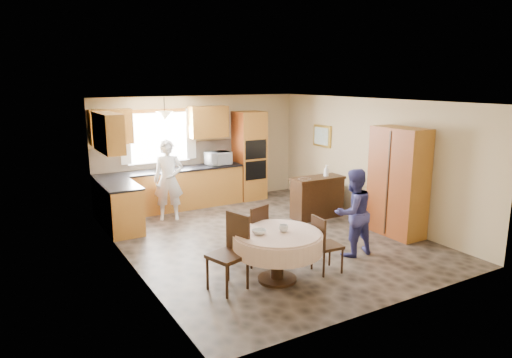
{
  "coord_description": "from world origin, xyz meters",
  "views": [
    {
      "loc": [
        -4.19,
        -6.8,
        2.87
      ],
      "look_at": [
        -0.06,
        0.3,
        1.07
      ],
      "focal_mm": 32.0,
      "sensor_mm": 36.0,
      "label": 1
    }
  ],
  "objects_px": {
    "person_sink": "(169,180)",
    "dining_table": "(277,243)",
    "sideboard": "(317,199)",
    "chair_left": "(232,248)",
    "chair_back": "(254,232)",
    "cupboard": "(398,182)",
    "person_dining": "(353,213)",
    "chair_right": "(323,242)",
    "oven_tower": "(249,156)"
  },
  "relations": [
    {
      "from": "dining_table",
      "to": "person_sink",
      "type": "distance_m",
      "value": 3.66
    },
    {
      "from": "person_sink",
      "to": "chair_back",
      "type": "bearing_deg",
      "value": -61.54
    },
    {
      "from": "chair_left",
      "to": "person_sink",
      "type": "bearing_deg",
      "value": 157.79
    },
    {
      "from": "chair_right",
      "to": "person_sink",
      "type": "relative_size",
      "value": 0.53
    },
    {
      "from": "chair_left",
      "to": "chair_right",
      "type": "bearing_deg",
      "value": 64.16
    },
    {
      "from": "chair_left",
      "to": "person_dining",
      "type": "xyz_separation_m",
      "value": [
        2.29,
        0.09,
        0.14
      ]
    },
    {
      "from": "sideboard",
      "to": "chair_right",
      "type": "relative_size",
      "value": 1.3
    },
    {
      "from": "cupboard",
      "to": "person_sink",
      "type": "relative_size",
      "value": 1.21
    },
    {
      "from": "chair_right",
      "to": "chair_left",
      "type": "bearing_deg",
      "value": 85.5
    },
    {
      "from": "sideboard",
      "to": "person_dining",
      "type": "bearing_deg",
      "value": -111.2
    },
    {
      "from": "dining_table",
      "to": "chair_right",
      "type": "bearing_deg",
      "value": -8.05
    },
    {
      "from": "chair_right",
      "to": "oven_tower",
      "type": "bearing_deg",
      "value": -10.6
    },
    {
      "from": "person_dining",
      "to": "sideboard",
      "type": "bearing_deg",
      "value": -111.62
    },
    {
      "from": "oven_tower",
      "to": "person_sink",
      "type": "xyz_separation_m",
      "value": [
        -2.29,
        -0.67,
        -0.23
      ]
    },
    {
      "from": "dining_table",
      "to": "chair_back",
      "type": "bearing_deg",
      "value": 88.36
    },
    {
      "from": "sideboard",
      "to": "chair_left",
      "type": "distance_m",
      "value": 3.71
    },
    {
      "from": "sideboard",
      "to": "cupboard",
      "type": "relative_size",
      "value": 0.57
    },
    {
      "from": "oven_tower",
      "to": "cupboard",
      "type": "bearing_deg",
      "value": -73.91
    },
    {
      "from": "chair_right",
      "to": "person_dining",
      "type": "distance_m",
      "value": 0.95
    },
    {
      "from": "sideboard",
      "to": "person_sink",
      "type": "height_order",
      "value": "person_sink"
    },
    {
      "from": "oven_tower",
      "to": "dining_table",
      "type": "relative_size",
      "value": 1.64
    },
    {
      "from": "person_dining",
      "to": "person_sink",
      "type": "bearing_deg",
      "value": -60.11
    },
    {
      "from": "chair_right",
      "to": "person_sink",
      "type": "distance_m",
      "value": 3.91
    },
    {
      "from": "chair_left",
      "to": "person_sink",
      "type": "xyz_separation_m",
      "value": [
        0.35,
        3.51,
        0.25
      ]
    },
    {
      "from": "chair_left",
      "to": "chair_back",
      "type": "relative_size",
      "value": 1.1
    },
    {
      "from": "sideboard",
      "to": "dining_table",
      "type": "bearing_deg",
      "value": -137.01
    },
    {
      "from": "chair_back",
      "to": "person_dining",
      "type": "relative_size",
      "value": 0.66
    },
    {
      "from": "oven_tower",
      "to": "chair_right",
      "type": "relative_size",
      "value": 2.4
    },
    {
      "from": "dining_table",
      "to": "chair_left",
      "type": "bearing_deg",
      "value": 169.4
    },
    {
      "from": "sideboard",
      "to": "dining_table",
      "type": "height_order",
      "value": "sideboard"
    },
    {
      "from": "sideboard",
      "to": "dining_table",
      "type": "xyz_separation_m",
      "value": [
        -2.41,
        -2.19,
        0.16
      ]
    },
    {
      "from": "person_dining",
      "to": "chair_right",
      "type": "bearing_deg",
      "value": 20.92
    },
    {
      "from": "person_sink",
      "to": "dining_table",
      "type": "bearing_deg",
      "value": -63.15
    },
    {
      "from": "chair_back",
      "to": "chair_right",
      "type": "height_order",
      "value": "chair_back"
    },
    {
      "from": "chair_left",
      "to": "cupboard",
      "type": "bearing_deg",
      "value": 80.61
    },
    {
      "from": "cupboard",
      "to": "chair_right",
      "type": "bearing_deg",
      "value": -162.94
    },
    {
      "from": "person_sink",
      "to": "oven_tower",
      "type": "bearing_deg",
      "value": 37.93
    },
    {
      "from": "dining_table",
      "to": "person_sink",
      "type": "height_order",
      "value": "person_sink"
    },
    {
      "from": "dining_table",
      "to": "chair_right",
      "type": "xyz_separation_m",
      "value": [
        0.75,
        -0.11,
        -0.09
      ]
    },
    {
      "from": "person_sink",
      "to": "person_dining",
      "type": "bearing_deg",
      "value": -38.71
    },
    {
      "from": "sideboard",
      "to": "person_dining",
      "type": "height_order",
      "value": "person_dining"
    },
    {
      "from": "person_sink",
      "to": "chair_left",
      "type": "bearing_deg",
      "value": -73.91
    },
    {
      "from": "person_dining",
      "to": "chair_left",
      "type": "bearing_deg",
      "value": 2.61
    },
    {
      "from": "sideboard",
      "to": "cupboard",
      "type": "xyz_separation_m",
      "value": [
        0.63,
        -1.59,
        0.6
      ]
    },
    {
      "from": "chair_right",
      "to": "person_sink",
      "type": "height_order",
      "value": "person_sink"
    },
    {
      "from": "person_sink",
      "to": "person_dining",
      "type": "distance_m",
      "value": 3.93
    },
    {
      "from": "chair_left",
      "to": "chair_right",
      "type": "xyz_separation_m",
      "value": [
        1.43,
        -0.23,
        -0.1
      ]
    },
    {
      "from": "chair_left",
      "to": "oven_tower",
      "type": "bearing_deg",
      "value": 131.16
    },
    {
      "from": "oven_tower",
      "to": "dining_table",
      "type": "height_order",
      "value": "oven_tower"
    },
    {
      "from": "sideboard",
      "to": "person_sink",
      "type": "distance_m",
      "value": 3.12
    }
  ]
}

